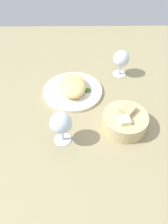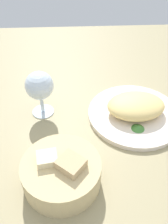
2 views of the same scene
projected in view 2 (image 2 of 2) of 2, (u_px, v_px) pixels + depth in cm
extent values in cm
cube|color=#9A8E65|center=(126.00, 126.00, 68.64)|extent=(140.00, 140.00, 2.00)
cylinder|color=white|center=(134.00, 114.00, 70.05)|extent=(26.94, 26.94, 1.40)
ellipsoid|color=#ECCB78|center=(136.00, 106.00, 67.90)|extent=(17.35, 13.37, 5.02)
cone|color=#407E33|center=(138.00, 127.00, 64.29)|extent=(3.62, 3.62, 1.15)
cylinder|color=#CFB881|center=(62.00, 173.00, 52.20)|extent=(17.28, 17.28, 6.35)
cube|color=beige|center=(48.00, 162.00, 51.03)|extent=(4.83, 4.47, 4.30)
cube|color=tan|center=(71.00, 168.00, 49.91)|extent=(6.94, 6.87, 5.17)
cylinder|color=silver|center=(43.00, 111.00, 71.64)|extent=(6.44, 6.44, 0.60)
cylinder|color=silver|center=(42.00, 104.00, 69.74)|extent=(1.00, 1.00, 5.09)
sphere|color=silver|center=(39.00, 85.00, 65.39)|extent=(7.94, 7.94, 7.94)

